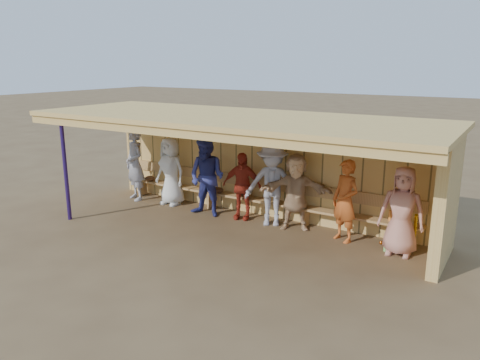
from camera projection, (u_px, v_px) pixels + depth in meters
name	position (u px, v px, depth m)	size (l,w,h in m)	color
ground	(232.00, 230.00, 10.26)	(90.00, 90.00, 0.00)	brown
player_a	(135.00, 164.00, 12.30)	(0.70, 0.46, 1.92)	#96959D
player_b	(171.00, 171.00, 11.92)	(0.85, 0.55, 1.74)	white
player_c	(207.00, 177.00, 11.00)	(0.91, 0.71, 1.88)	navy
player_d	(242.00, 186.00, 10.81)	(0.92, 0.38, 1.58)	#A82C1A
player_e	(272.00, 185.00, 10.35)	(1.21, 0.69, 1.87)	#9E9CA5
player_f	(296.00, 192.00, 10.14)	(1.56, 0.50, 1.68)	tan
player_g	(345.00, 201.00, 9.44)	(0.62, 0.41, 1.70)	#C6571F
player_h	(402.00, 211.00, 8.76)	(0.84, 0.55, 1.72)	tan
dugout_structure	(263.00, 151.00, 10.21)	(8.80, 3.20, 2.50)	#DDB05E
bench	(257.00, 195.00, 11.05)	(7.60, 0.34, 0.93)	tan
dugout_equipment	(233.00, 194.00, 11.25)	(7.14, 0.62, 0.80)	gold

